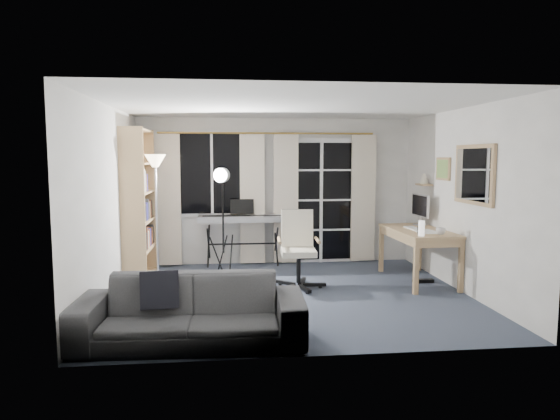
% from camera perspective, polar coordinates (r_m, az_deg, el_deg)
% --- Properties ---
extents(floor, '(4.50, 4.00, 0.02)m').
position_cam_1_polar(floor, '(6.52, 1.32, -9.74)').
color(floor, '#384051').
rests_on(floor, ground).
extents(window, '(1.20, 0.08, 1.40)m').
position_cam_1_polar(window, '(8.20, -7.78, 4.16)').
color(window, white).
rests_on(window, floor).
extents(french_door, '(1.32, 0.09, 2.11)m').
position_cam_1_polar(french_door, '(8.37, 4.68, 0.98)').
color(french_door, white).
rests_on(french_door, floor).
extents(curtains, '(3.60, 0.07, 2.13)m').
position_cam_1_polar(curtains, '(8.15, -1.34, 1.35)').
color(curtains, gold).
rests_on(curtains, floor).
extents(bookshelf, '(0.35, 1.01, 2.17)m').
position_cam_1_polar(bookshelf, '(7.48, -16.20, 0.19)').
color(bookshelf, tan).
rests_on(bookshelf, floor).
extents(torchiere_lamp, '(0.31, 0.31, 1.80)m').
position_cam_1_polar(torchiere_lamp, '(6.99, -14.02, 3.30)').
color(torchiere_lamp, '#B2B2B7').
rests_on(torchiere_lamp, floor).
extents(keyboard_piano, '(1.41, 0.69, 1.02)m').
position_cam_1_polar(keyboard_piano, '(7.98, -4.33, -1.10)').
color(keyboard_piano, black).
rests_on(keyboard_piano, floor).
extents(studio_light, '(0.35, 0.36, 1.65)m').
position_cam_1_polar(studio_light, '(7.19, -6.67, 2.51)').
color(studio_light, black).
rests_on(studio_light, floor).
extents(office_chair, '(0.71, 0.73, 1.05)m').
position_cam_1_polar(office_chair, '(6.82, 2.04, -3.63)').
color(office_chair, black).
rests_on(office_chair, floor).
extents(desk, '(0.74, 1.41, 0.75)m').
position_cam_1_polar(desk, '(7.34, 15.54, -2.88)').
color(desk, tan).
rests_on(desk, floor).
extents(monitor, '(0.18, 0.54, 0.47)m').
position_cam_1_polar(monitor, '(7.78, 15.74, 0.40)').
color(monitor, silver).
rests_on(monitor, desk).
extents(desk_clutter, '(0.42, 0.85, 0.94)m').
position_cam_1_polar(desk_clutter, '(7.11, 15.76, -3.72)').
color(desk_clutter, white).
rests_on(desk_clutter, desk).
extents(mug, '(0.13, 0.10, 0.12)m').
position_cam_1_polar(mug, '(6.90, 17.88, -2.22)').
color(mug, silver).
rests_on(mug, desk).
extents(wall_mirror, '(0.04, 0.94, 0.74)m').
position_cam_1_polar(wall_mirror, '(6.61, 21.29, 3.79)').
color(wall_mirror, tan).
rests_on(wall_mirror, floor).
extents(framed_print, '(0.03, 0.42, 0.32)m').
position_cam_1_polar(framed_print, '(7.42, 18.15, 4.49)').
color(framed_print, tan).
rests_on(framed_print, floor).
extents(wall_shelf, '(0.16, 0.30, 0.18)m').
position_cam_1_polar(wall_shelf, '(7.86, 16.15, 3.22)').
color(wall_shelf, tan).
rests_on(wall_shelf, floor).
extents(sofa, '(2.17, 0.71, 0.84)m').
position_cam_1_polar(sofa, '(4.87, -10.21, -10.05)').
color(sofa, '#2B2C2E').
rests_on(sofa, floor).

